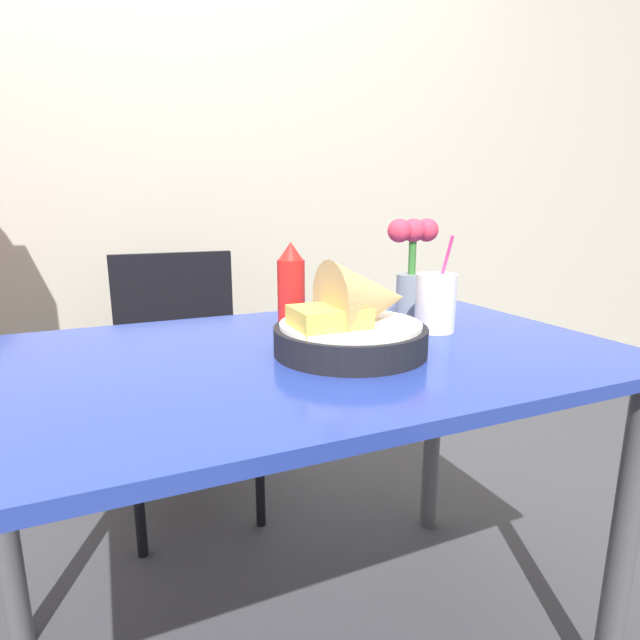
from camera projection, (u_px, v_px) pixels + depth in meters
wall_window at (179, 127)px, 1.93m from camera, size 7.00×0.06×2.60m
dining_table at (295, 400)px, 0.97m from camera, size 1.26×0.74×0.73m
chair_far_window at (181, 356)px, 1.66m from camera, size 0.40×0.40×0.85m
food_basket at (356, 321)px, 0.93m from camera, size 0.29×0.29×0.18m
ketchup_bottle at (291, 285)px, 1.15m from camera, size 0.06×0.06×0.19m
drink_cup at (435, 304)px, 1.09m from camera, size 0.09×0.09×0.21m
flower_vase at (412, 264)px, 1.23m from camera, size 0.14×0.07×0.24m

